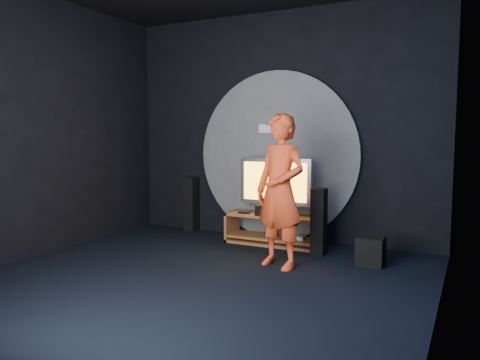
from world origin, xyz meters
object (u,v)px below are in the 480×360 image
media_console (274,232)px  tv (275,184)px  tower_speaker_left (191,204)px  subwoofer (371,251)px  player (280,191)px  tower_speaker_right (319,222)px

media_console → tv: size_ratio=1.27×
tower_speaker_left → subwoofer: tower_speaker_left is taller
player → tower_speaker_right: bearing=89.6°
tower_speaker_left → subwoofer: size_ratio=2.52×
tower_speaker_left → player: size_ratio=0.48×
media_console → player: bearing=-63.7°
tv → tower_speaker_left: size_ratio=1.23×
tower_speaker_right → tv: bearing=156.5°
tower_speaker_right → subwoofer: bearing=-15.2°
media_console → tower_speaker_right: 0.86m
subwoofer → tower_speaker_right: bearing=164.8°
media_console → tv: 0.71m
media_console → tower_speaker_left: size_ratio=1.56×
tv → player: size_ratio=0.59×
tv → player: player is taller
tower_speaker_left → player: player is taller
tower_speaker_left → player: (2.15, -1.35, 0.49)m
subwoofer → tv: bearing=160.4°
player → media_console: bearing=134.0°
subwoofer → player: player is taller
subwoofer → player: 1.38m
tv → tower_speaker_right: size_ratio=1.23×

